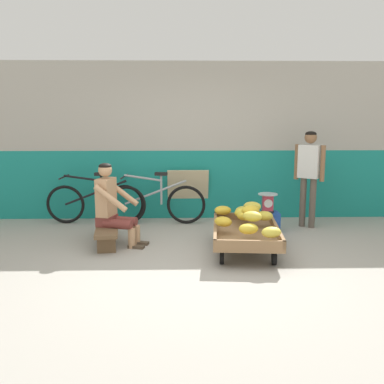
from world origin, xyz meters
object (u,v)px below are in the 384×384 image
(low_bench, at_px, (107,230))
(sign_board, at_px, (188,194))
(bicycle_far_left, at_px, (155,202))
(weighing_scale, at_px, (268,203))
(plastic_crate, at_px, (267,222))
(banana_cart, at_px, (246,234))
(customer_adult, at_px, (309,168))
(vendor_seated, at_px, (112,205))
(bicycle_near_left, at_px, (96,203))

(low_bench, bearing_deg, sign_board, 52.45)
(bicycle_far_left, relative_size, sign_board, 1.92)
(weighing_scale, relative_size, bicycle_far_left, 0.18)
(plastic_crate, bearing_deg, low_bench, -165.48)
(banana_cart, bearing_deg, bicycle_far_left, 129.52)
(weighing_scale, distance_m, bicycle_far_left, 1.85)
(plastic_crate, relative_size, weighing_scale, 1.20)
(sign_board, bearing_deg, customer_adult, -18.47)
(customer_adult, bearing_deg, plastic_crate, -160.15)
(sign_board, bearing_deg, bicycle_far_left, -148.75)
(plastic_crate, bearing_deg, weighing_scale, -90.00)
(banana_cart, distance_m, sign_board, 2.03)
(weighing_scale, bearing_deg, banana_cart, -115.84)
(plastic_crate, bearing_deg, customer_adult, 19.85)
(banana_cart, distance_m, vendor_seated, 1.86)
(bicycle_near_left, bearing_deg, sign_board, 12.54)
(vendor_seated, xyz_separation_m, bicycle_near_left, (-0.46, 1.18, -0.21))
(low_bench, distance_m, customer_adult, 3.26)
(low_bench, bearing_deg, vendor_seated, -15.88)
(banana_cart, distance_m, weighing_scale, 1.13)
(low_bench, height_order, bicycle_near_left, bicycle_near_left)
(banana_cart, distance_m, plastic_crate, 1.11)
(vendor_seated, bearing_deg, weighing_scale, 15.57)
(bicycle_far_left, relative_size, customer_adult, 1.08)
(bicycle_far_left, bearing_deg, customer_adult, -7.03)
(weighing_scale, relative_size, bicycle_near_left, 0.18)
(vendor_seated, relative_size, bicycle_far_left, 0.69)
(vendor_seated, relative_size, weighing_scale, 3.80)
(customer_adult, bearing_deg, low_bench, -164.24)
(weighing_scale, height_order, bicycle_near_left, bicycle_near_left)
(bicycle_near_left, bearing_deg, customer_adult, -4.93)
(weighing_scale, xyz_separation_m, bicycle_far_left, (-1.76, 0.55, -0.10))
(vendor_seated, height_order, customer_adult, customer_adult)
(banana_cart, height_order, customer_adult, customer_adult)
(bicycle_near_left, distance_m, customer_adult, 3.50)
(banana_cart, height_order, plastic_crate, banana_cart)
(low_bench, bearing_deg, customer_adult, 15.76)
(bicycle_far_left, bearing_deg, vendor_seated, -113.53)
(low_bench, xyz_separation_m, customer_adult, (3.06, 0.86, 0.75))
(plastic_crate, distance_m, bicycle_far_left, 1.86)
(sign_board, bearing_deg, banana_cart, -68.83)
(plastic_crate, relative_size, sign_board, 0.42)
(banana_cart, xyz_separation_m, bicycle_near_left, (-2.26, 1.54, 0.11))
(bicycle_far_left, bearing_deg, banana_cart, -50.48)
(vendor_seated, distance_m, customer_adult, 3.12)
(sign_board, relative_size, customer_adult, 0.57)
(plastic_crate, bearing_deg, vendor_seated, -164.40)
(weighing_scale, height_order, sign_board, sign_board)
(low_bench, distance_m, vendor_seated, 0.38)
(bicycle_far_left, bearing_deg, low_bench, -117.34)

